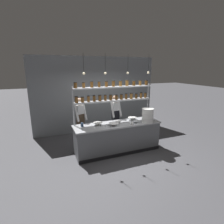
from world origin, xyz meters
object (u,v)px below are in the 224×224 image
Objects in this scene: chef_left at (80,119)px; prep_bowl_near_right at (118,122)px; serving_cup_front at (132,124)px; prep_bowl_far_left at (135,122)px; prep_bowl_near_left at (114,124)px; serving_cup_by_board at (82,125)px; prep_bowl_center_front at (98,124)px; prep_bowl_center_back at (132,119)px; spice_shelf_unit at (113,95)px; container_stack at (148,116)px; chef_center at (115,116)px.

prep_bowl_near_right is (1.04, -0.68, -0.01)m from chef_left.
serving_cup_front is at bearing -51.30° from prep_bowl_near_right.
prep_bowl_near_left is at bearing -178.57° from prep_bowl_far_left.
chef_left is at bearing 141.74° from serving_cup_front.
serving_cup_by_board is at bearing 176.50° from prep_bowl_near_right.
chef_left is 0.77m from prep_bowl_center_front.
prep_bowl_near_left is 3.70× the size of serving_cup_front.
chef_left is 5.58× the size of prep_bowl_center_back.
spice_shelf_unit is 13.17× the size of prep_bowl_far_left.
chef_left is at bearing 120.16° from prep_bowl_center_front.
serving_cup_front reaches higher than prep_bowl_far_left.
prep_bowl_center_back is at bearing 79.94° from prep_bowl_far_left.
spice_shelf_unit reaches higher than container_stack.
chef_left is 15.45× the size of serving_cup_by_board.
prep_bowl_center_front is 1.19m from prep_bowl_far_left.
prep_bowl_near_left is (-1.11, 0.10, -0.19)m from container_stack.
container_stack is 1.52× the size of prep_bowl_center_back.
container_stack is at bearing 5.07° from serving_cup_front.
chef_center reaches higher than prep_bowl_near_right.
container_stack is 2.29× the size of prep_bowl_far_left.
prep_bowl_center_front is (0.39, -0.66, -0.00)m from chef_left.
spice_shelf_unit is 1.03m from prep_bowl_center_back.
serving_cup_by_board is at bearing 162.73° from serving_cup_front.
prep_bowl_far_left is at bearing -9.36° from serving_cup_by_board.
prep_bowl_near_right is at bearing -1.55° from prep_bowl_center_front.
spice_shelf_unit reaches higher than prep_bowl_near_right.
prep_bowl_near_right is (0.65, -0.02, -0.01)m from prep_bowl_center_front.
chef_left is at bearing 156.74° from spice_shelf_unit.
serving_cup_front is (0.53, -0.15, 0.00)m from prep_bowl_near_left.
serving_cup_by_board is (-2.00, 0.39, -0.17)m from container_stack.
prep_bowl_near_right reaches higher than prep_bowl_far_left.
chef_left reaches higher than serving_cup_front.
chef_center reaches higher than chef_left.
serving_cup_by_board is (-1.69, -0.04, 0.01)m from prep_bowl_center_back.
chef_center is 0.64m from prep_bowl_near_right.
prep_bowl_near_left is 0.75m from prep_bowl_far_left.
prep_bowl_near_right is 2.87× the size of serving_cup_front.
container_stack is at bearing -44.09° from chef_left.
chef_center is at bearing 57.98° from spice_shelf_unit.
chef_left is 1.21m from prep_bowl_near_left.
prep_bowl_near_right is at bearing 159.84° from container_stack.
chef_center is 5.95× the size of prep_bowl_center_front.
spice_shelf_unit reaches higher than prep_bowl_center_front.
prep_bowl_center_back is at bearing 1.33° from serving_cup_by_board.
prep_bowl_center_front is at bearing 167.49° from container_stack.
spice_shelf_unit is 9.15× the size of prep_bowl_center_front.
prep_bowl_near_left reaches higher than prep_bowl_far_left.
container_stack is at bearing -59.61° from chef_center.
prep_bowl_center_front is 1.23m from prep_bowl_center_back.
container_stack reaches higher than serving_cup_by_board.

